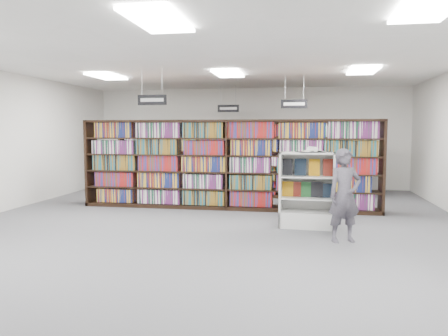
% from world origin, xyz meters
% --- Properties ---
extents(floor, '(12.00, 12.00, 0.00)m').
position_xyz_m(floor, '(0.00, 0.00, 0.00)').
color(floor, '#49494D').
rests_on(floor, ground).
extents(ceiling, '(10.00, 12.00, 0.10)m').
position_xyz_m(ceiling, '(0.00, 0.00, 3.20)').
color(ceiling, white).
rests_on(ceiling, wall_back).
extents(wall_back, '(10.00, 0.10, 3.20)m').
position_xyz_m(wall_back, '(0.00, 6.00, 1.60)').
color(wall_back, silver).
rests_on(wall_back, ground).
extents(bookshelf_row_near, '(7.00, 0.60, 2.10)m').
position_xyz_m(bookshelf_row_near, '(0.00, 2.00, 1.05)').
color(bookshelf_row_near, black).
rests_on(bookshelf_row_near, floor).
extents(bookshelf_row_mid, '(7.00, 0.60, 2.10)m').
position_xyz_m(bookshelf_row_mid, '(0.00, 4.00, 1.05)').
color(bookshelf_row_mid, black).
rests_on(bookshelf_row_mid, floor).
extents(bookshelf_row_far, '(7.00, 0.60, 2.10)m').
position_xyz_m(bookshelf_row_far, '(0.00, 5.70, 1.05)').
color(bookshelf_row_far, black).
rests_on(bookshelf_row_far, floor).
extents(aisle_sign_left, '(0.65, 0.02, 0.80)m').
position_xyz_m(aisle_sign_left, '(-1.50, 1.00, 2.53)').
color(aisle_sign_left, '#B2B2B7').
rests_on(aisle_sign_left, ceiling).
extents(aisle_sign_right, '(0.65, 0.02, 0.80)m').
position_xyz_m(aisle_sign_right, '(1.50, 3.00, 2.53)').
color(aisle_sign_right, '#B2B2B7').
rests_on(aisle_sign_right, ceiling).
extents(aisle_sign_center, '(0.65, 0.02, 0.80)m').
position_xyz_m(aisle_sign_center, '(-0.50, 5.00, 2.53)').
color(aisle_sign_center, '#B2B2B7').
rests_on(aisle_sign_center, ceiling).
extents(troffer_front_center, '(0.60, 1.20, 0.04)m').
position_xyz_m(troffer_front_center, '(0.00, -3.00, 3.16)').
color(troffer_front_center, white).
rests_on(troffer_front_center, ceiling).
extents(troffer_front_right, '(0.60, 1.20, 0.04)m').
position_xyz_m(troffer_front_right, '(3.00, -3.00, 3.16)').
color(troffer_front_right, white).
rests_on(troffer_front_right, ceiling).
extents(troffer_back_left, '(0.60, 1.20, 0.04)m').
position_xyz_m(troffer_back_left, '(-3.00, 2.00, 3.16)').
color(troffer_back_left, white).
rests_on(troffer_back_left, ceiling).
extents(troffer_back_center, '(0.60, 1.20, 0.04)m').
position_xyz_m(troffer_back_center, '(0.00, 2.00, 3.16)').
color(troffer_back_center, white).
rests_on(troffer_back_center, ceiling).
extents(troffer_back_right, '(0.60, 1.20, 0.04)m').
position_xyz_m(troffer_back_right, '(3.00, 2.00, 3.16)').
color(troffer_back_right, white).
rests_on(troffer_back_right, ceiling).
extents(endcap_display, '(1.05, 0.56, 1.44)m').
position_xyz_m(endcap_display, '(1.81, 0.34, 0.48)').
color(endcap_display, silver).
rests_on(endcap_display, floor).
extents(open_book, '(0.69, 0.55, 0.13)m').
position_xyz_m(open_book, '(1.92, 0.36, 1.47)').
color(open_book, black).
rests_on(open_book, endcap_display).
extents(shopper, '(0.67, 0.56, 1.56)m').
position_xyz_m(shopper, '(2.41, -0.70, 0.78)').
color(shopper, '#4B4751').
rests_on(shopper, floor).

